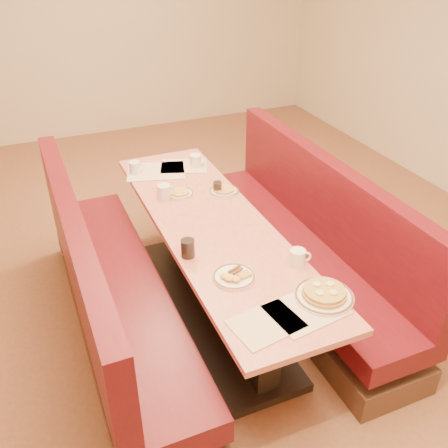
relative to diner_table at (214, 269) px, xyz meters
name	(u,v)px	position (x,y,z in m)	size (l,w,h in m)	color
ground	(214,310)	(0.00, 0.00, -0.37)	(8.00, 8.00, 0.00)	#9E6647
room_envelope	(211,38)	(0.00, 0.00, 1.56)	(6.04, 8.04, 2.82)	beige
diner_table	(214,269)	(0.00, 0.00, 0.00)	(0.70, 2.50, 0.75)	black
booth_left	(111,297)	(-0.73, 0.00, -0.01)	(0.55, 2.50, 1.05)	#4C3326
booth_right	(303,248)	(0.73, 0.00, -0.01)	(0.55, 2.50, 1.05)	#4C3326
placemat_near_left	(266,324)	(-0.12, -1.00, 0.38)	(0.34, 0.26, 0.00)	beige
placemat_near_right	(306,309)	(0.12, -0.99, 0.38)	(0.39, 0.29, 0.00)	beige
placemat_far_left	(156,171)	(-0.12, 0.93, 0.38)	(0.45, 0.34, 0.00)	beige
placemat_far_right	(184,166)	(0.12, 0.94, 0.38)	(0.38, 0.28, 0.00)	beige
pancake_plate	(324,295)	(0.26, -0.95, 0.40)	(0.32, 0.32, 0.07)	white
eggs_plate	(234,277)	(-0.12, -0.60, 0.39)	(0.24, 0.24, 0.05)	white
extra_plate_mid	(224,191)	(0.24, 0.38, 0.39)	(0.22, 0.22, 0.04)	white
extra_plate_far	(180,193)	(-0.07, 0.48, 0.39)	(0.21, 0.21, 0.04)	white
coffee_mug_a	(298,257)	(0.28, -0.62, 0.43)	(0.13, 0.09, 0.10)	white
coffee_mug_b	(164,191)	(-0.19, 0.47, 0.43)	(0.13, 0.09, 0.10)	white
coffee_mug_c	(196,160)	(0.21, 0.90, 0.43)	(0.13, 0.09, 0.10)	white
coffee_mug_d	(135,167)	(-0.28, 0.98, 0.42)	(0.12, 0.09, 0.09)	white
soda_tumbler_near	(188,248)	(-0.28, -0.29, 0.43)	(0.08, 0.08, 0.11)	black
soda_tumbler_mid	(217,187)	(0.19, 0.40, 0.42)	(0.06, 0.06, 0.09)	black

